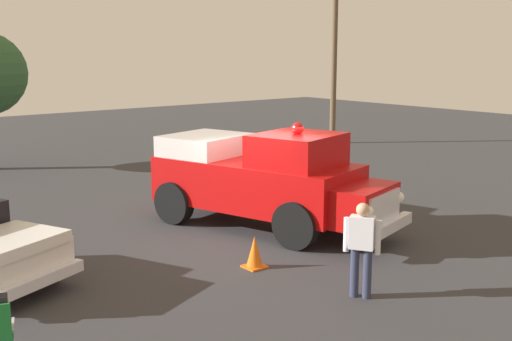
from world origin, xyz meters
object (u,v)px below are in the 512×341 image
Objects in this scene: utility_pole at (334,56)px; traffic_cone at (255,252)px; vintage_fire_truck at (264,178)px; spectator_standing at (362,243)px.

traffic_cone is at bearing 39.22° from utility_pole.
utility_pole reaches higher than vintage_fire_truck.
utility_pole is (-11.26, -8.71, 2.70)m from vintage_fire_truck.
traffic_cone is (13.25, 10.81, -3.59)m from utility_pole.
spectator_standing is at bearing 71.06° from vintage_fire_truck.
utility_pole is at bearing -142.29° from vintage_fire_truck.
spectator_standing is at bearing 101.30° from traffic_cone.
spectator_standing reaches higher than traffic_cone.
spectator_standing is 0.22× the size of utility_pole.
vintage_fire_truck is 4.70m from spectator_standing.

